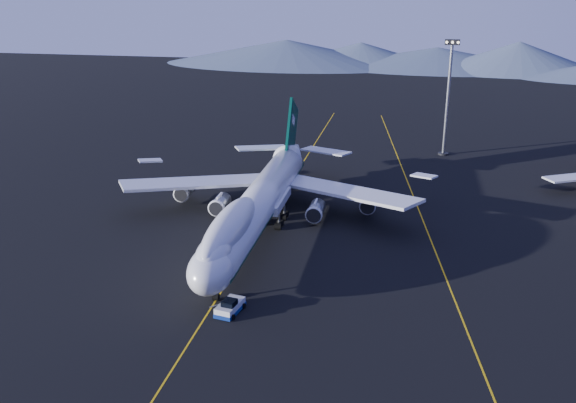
# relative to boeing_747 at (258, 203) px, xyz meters

# --- Properties ---
(ground) EXTENTS (500.00, 500.00, 0.00)m
(ground) POSITION_rel_boeing_747_xyz_m (-0.00, -0.03, -5.81)
(ground) COLOR black
(ground) RESTS_ON ground
(taxiway_line_main) EXTENTS (0.25, 220.00, 0.01)m
(taxiway_line_main) POSITION_rel_boeing_747_xyz_m (-0.00, -0.03, -5.80)
(taxiway_line_main) COLOR gold
(taxiway_line_main) RESTS_ON ground
(taxiway_line_side) EXTENTS (28.08, 198.09, 0.01)m
(taxiway_line_side) POSITION_rel_boeing_747_xyz_m (30.00, 9.97, -5.80)
(taxiway_line_side) COLOR gold
(taxiway_line_side) RESTS_ON ground
(boeing_747) EXTENTS (59.62, 72.43, 19.37)m
(boeing_747) POSITION_rel_boeing_747_xyz_m (0.00, 0.00, 0.00)
(boeing_747) COLOR silver
(boeing_747) RESTS_ON ground
(pushback_tug) EXTENTS (3.74, 5.59, 2.26)m
(pushback_tug) POSITION_rel_boeing_747_xyz_m (3.00, -29.53, -5.10)
(pushback_tug) COLOR silver
(pushback_tug) RESTS_ON ground
(floodlight_mast) EXTENTS (3.66, 2.75, 29.63)m
(floodlight_mast) POSITION_rel_boeing_747_xyz_m (35.00, 62.19, 9.20)
(floodlight_mast) COLOR black
(floodlight_mast) RESTS_ON ground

